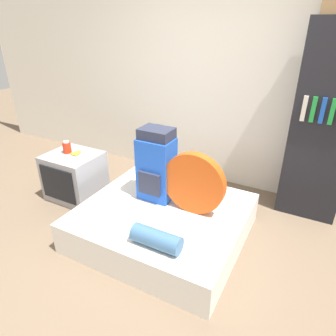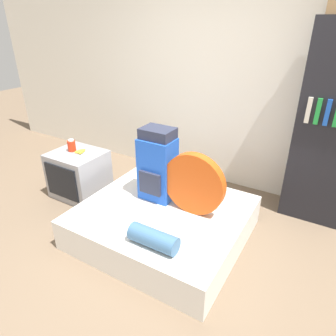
% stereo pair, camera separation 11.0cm
% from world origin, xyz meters
% --- Properties ---
extents(ground_plane, '(16.00, 16.00, 0.00)m').
position_xyz_m(ground_plane, '(0.00, 0.00, 0.00)').
color(ground_plane, brown).
extents(wall_back, '(8.00, 0.05, 2.60)m').
position_xyz_m(wall_back, '(0.00, 1.93, 1.30)').
color(wall_back, silver).
rests_on(wall_back, ground_plane).
extents(bed, '(1.53, 1.41, 0.31)m').
position_xyz_m(bed, '(-0.08, 0.53, 0.16)').
color(bed, silver).
rests_on(bed, ground_plane).
extents(backpack, '(0.34, 0.28, 0.74)m').
position_xyz_m(backpack, '(-0.24, 0.68, 0.67)').
color(backpack, blue).
rests_on(backpack, bed).
extents(tent_bag, '(0.60, 0.09, 0.60)m').
position_xyz_m(tent_bag, '(0.19, 0.63, 0.61)').
color(tent_bag, '#D14C14').
rests_on(tent_bag, bed).
extents(sleeping_roll, '(0.42, 0.15, 0.15)m').
position_xyz_m(sleeping_roll, '(0.14, 0.03, 0.39)').
color(sleeping_roll, '#3D668E').
rests_on(sleeping_roll, bed).
extents(television, '(0.60, 0.55, 0.56)m').
position_xyz_m(television, '(-1.37, 0.68, 0.28)').
color(television, '#939399').
rests_on(television, ground_plane).
extents(canister, '(0.09, 0.09, 0.14)m').
position_xyz_m(canister, '(-1.45, 0.70, 0.62)').
color(canister, red).
rests_on(canister, television).
extents(banana_bunch, '(0.11, 0.14, 0.03)m').
position_xyz_m(banana_bunch, '(-1.33, 0.72, 0.57)').
color(banana_bunch, yellow).
rests_on(banana_bunch, television).
extents(bookshelf, '(0.60, 0.39, 2.00)m').
position_xyz_m(bookshelf, '(1.13, 1.69, 1.00)').
color(bookshelf, black).
rests_on(bookshelf, ground_plane).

